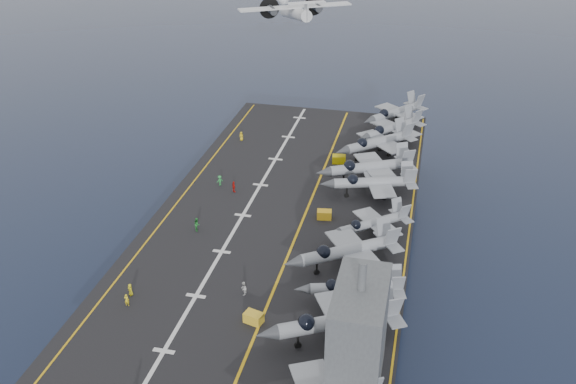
# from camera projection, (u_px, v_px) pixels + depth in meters

# --- Properties ---
(ground) EXTENTS (500.00, 500.00, 0.00)m
(ground) POSITION_uv_depth(u_px,v_px,m) (282.00, 278.00, 99.42)
(ground) COLOR #142135
(ground) RESTS_ON ground
(hull) EXTENTS (36.00, 90.00, 10.00)m
(hull) POSITION_uv_depth(u_px,v_px,m) (282.00, 251.00, 97.04)
(hull) COLOR #56595E
(hull) RESTS_ON ground
(flight_deck) EXTENTS (38.00, 92.00, 0.40)m
(flight_deck) POSITION_uv_depth(u_px,v_px,m) (282.00, 221.00, 94.56)
(flight_deck) COLOR black
(flight_deck) RESTS_ON hull
(foul_line) EXTENTS (0.35, 90.00, 0.02)m
(foul_line) POSITION_uv_depth(u_px,v_px,m) (302.00, 222.00, 93.86)
(foul_line) COLOR gold
(foul_line) RESTS_ON flight_deck
(landing_centerline) EXTENTS (0.50, 90.00, 0.02)m
(landing_centerline) POSITION_uv_depth(u_px,v_px,m) (243.00, 215.00, 95.66)
(landing_centerline) COLOR silver
(landing_centerline) RESTS_ON flight_deck
(deck_edge_port) EXTENTS (0.25, 90.00, 0.02)m
(deck_edge_port) POSITION_uv_depth(u_px,v_px,m) (174.00, 207.00, 97.85)
(deck_edge_port) COLOR gold
(deck_edge_port) RESTS_ON flight_deck
(deck_edge_stbd) EXTENTS (0.25, 90.00, 0.02)m
(deck_edge_stbd) POSITION_uv_depth(u_px,v_px,m) (409.00, 235.00, 90.76)
(deck_edge_stbd) COLOR gold
(deck_edge_stbd) RESTS_ON flight_deck
(island_superstructure) EXTENTS (5.00, 10.00, 15.00)m
(island_superstructure) POSITION_uv_depth(u_px,v_px,m) (359.00, 326.00, 62.21)
(island_superstructure) COLOR #56595E
(island_superstructure) RESTS_ON flight_deck
(fighter_jet_1) EXTENTS (19.55, 17.36, 5.67)m
(fighter_jet_1) POSITION_uv_depth(u_px,v_px,m) (338.00, 320.00, 70.23)
(fighter_jet_1) COLOR #99A0A9
(fighter_jet_1) RESTS_ON flight_deck
(fighter_jet_2) EXTENTS (14.96, 11.91, 4.55)m
(fighter_jet_2) POSITION_uv_depth(u_px,v_px,m) (356.00, 287.00, 76.38)
(fighter_jet_2) COLOR gray
(fighter_jet_2) RESTS_ON flight_deck
(fighter_jet_3) EXTENTS (18.99, 17.63, 5.49)m
(fighter_jet_3) POSITION_uv_depth(u_px,v_px,m) (348.00, 249.00, 82.67)
(fighter_jet_3) COLOR #9CA5AB
(fighter_jet_3) RESTS_ON flight_deck
(fighter_jet_4) EXTENTS (15.25, 14.63, 4.42)m
(fighter_jet_4) POSITION_uv_depth(u_px,v_px,m) (373.00, 223.00, 89.57)
(fighter_jet_4) COLOR #8C949C
(fighter_jet_4) RESTS_ON flight_deck
(fighter_jet_5) EXTENTS (17.30, 14.02, 5.21)m
(fighter_jet_5) POSITION_uv_depth(u_px,v_px,m) (374.00, 181.00, 99.71)
(fighter_jet_5) COLOR gray
(fighter_jet_5) RESTS_ON flight_deck
(fighter_jet_6) EXTENTS (19.54, 17.21, 5.68)m
(fighter_jet_6) POSITION_uv_depth(u_px,v_px,m) (371.00, 166.00, 103.94)
(fighter_jet_6) COLOR #8F989D
(fighter_jet_6) RESTS_ON flight_deck
(fighter_jet_7) EXTENTS (18.71, 18.48, 5.48)m
(fighter_jet_7) POSITION_uv_depth(u_px,v_px,m) (378.00, 141.00, 112.90)
(fighter_jet_7) COLOR #8F979D
(fighter_jet_7) RESTS_ON flight_deck
(fighter_jet_8) EXTENTS (17.42, 18.15, 5.27)m
(fighter_jet_8) POSITION_uv_depth(u_px,v_px,m) (392.00, 128.00, 118.51)
(fighter_jet_8) COLOR #9AA1AB
(fighter_jet_8) RESTS_ON flight_deck
(tow_cart_a) EXTENTS (2.42, 1.90, 1.27)m
(tow_cart_a) POSITION_uv_depth(u_px,v_px,m) (254.00, 318.00, 73.95)
(tow_cart_a) COLOR gold
(tow_cart_a) RESTS_ON flight_deck
(tow_cart_b) EXTENTS (2.32, 1.69, 1.28)m
(tow_cart_b) POSITION_uv_depth(u_px,v_px,m) (324.00, 215.00, 94.61)
(tow_cart_b) COLOR gold
(tow_cart_b) RESTS_ON flight_deck
(tow_cart_c) EXTENTS (2.48, 1.79, 1.38)m
(tow_cart_c) POSITION_uv_depth(u_px,v_px,m) (339.00, 159.00, 111.23)
(tow_cart_c) COLOR #C4AD08
(tow_cart_c) RESTS_ON flight_deck
(crew_0) EXTENTS (1.14, 1.07, 1.58)m
(crew_0) POSITION_uv_depth(u_px,v_px,m) (130.00, 290.00, 78.36)
(crew_0) COLOR gold
(crew_0) RESTS_ON flight_deck
(crew_1) EXTENTS (1.02, 0.70, 1.66)m
(crew_1) POSITION_uv_depth(u_px,v_px,m) (127.00, 300.00, 76.54)
(crew_1) COLOR yellow
(crew_1) RESTS_ON flight_deck
(crew_2) EXTENTS (1.16, 1.39, 1.98)m
(crew_2) POSITION_uv_depth(u_px,v_px,m) (197.00, 224.00, 91.55)
(crew_2) COLOR #268C33
(crew_2) RESTS_ON flight_deck
(crew_3) EXTENTS (1.20, 1.22, 1.72)m
(crew_3) POSITION_uv_depth(u_px,v_px,m) (220.00, 180.00, 103.77)
(crew_3) COLOR green
(crew_3) RESTS_ON flight_deck
(crew_4) EXTENTS (1.26, 1.34, 1.86)m
(crew_4) POSITION_uv_depth(u_px,v_px,m) (234.00, 187.00, 101.70)
(crew_4) COLOR red
(crew_4) RESTS_ON flight_deck
(crew_5) EXTENTS (1.16, 0.93, 1.68)m
(crew_5) POSITION_uv_depth(u_px,v_px,m) (241.00, 136.00, 119.69)
(crew_5) COLOR yellow
(crew_5) RESTS_ON flight_deck
(crew_7) EXTENTS (0.78, 1.12, 1.82)m
(crew_7) POSITION_uv_depth(u_px,v_px,m) (244.00, 288.00, 78.38)
(crew_7) COLOR silver
(crew_7) RESTS_ON flight_deck
(transport_plane) EXTENTS (30.13, 27.20, 5.90)m
(transport_plane) POSITION_uv_depth(u_px,v_px,m) (295.00, 14.00, 139.09)
(transport_plane) COLOR silver
(fighter_jet_9) EXTENTS (17.42, 18.15, 5.27)m
(fighter_jet_9) POSITION_uv_depth(u_px,v_px,m) (396.00, 112.00, 125.79)
(fighter_jet_9) COLOR #9AA1AB
(fighter_jet_9) RESTS_ON flight_deck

